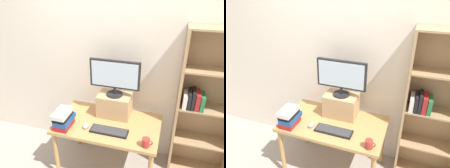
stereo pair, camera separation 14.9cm
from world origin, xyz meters
The scene contains 10 objects.
ground_plane centered at (0.00, 0.00, 0.00)m, with size 12.00×12.00×0.00m, color #9E9389.
back_wall centered at (0.00, 0.47, 1.30)m, with size 7.00×0.08×2.60m.
desk centered at (0.00, 0.00, 0.62)m, with size 1.20×0.71×0.70m.
bookshelf_unit centered at (1.06, 0.32, 0.92)m, with size 0.68×0.28×1.81m.
riser_box centered at (0.03, 0.18, 0.84)m, with size 0.39×0.26×0.28m.
computer_monitor centered at (0.03, 0.18, 1.22)m, with size 0.58×0.19×0.43m.
keyboard centered at (0.06, -0.16, 0.72)m, with size 0.42×0.14×0.02m.
computer_mouse centered at (-0.21, -0.15, 0.72)m, with size 0.06×0.10×0.04m.
book_stack centered at (-0.46, -0.20, 0.80)m, with size 0.17×0.27×0.20m.
coffee_mug centered at (0.48, -0.27, 0.75)m, with size 0.11×0.08×0.09m.
Camera 1 is at (0.63, -1.98, 2.24)m, focal length 35.00 mm.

